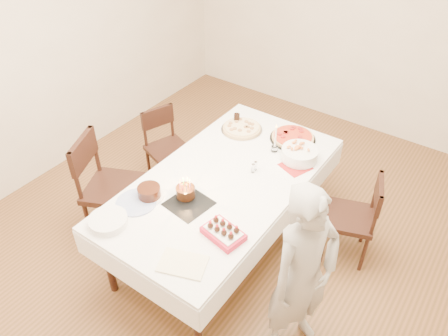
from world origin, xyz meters
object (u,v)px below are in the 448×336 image
Objects in this scene: pizza_pepperoni at (293,137)px; layer_cake at (149,192)px; taper_candle at (275,138)px; strawberry_box at (223,232)px; chair_left_dessert at (114,189)px; pizza_white at (242,128)px; birthday_cake at (185,188)px; dining_table at (224,212)px; pasta_bowl at (300,154)px; cola_glass at (237,119)px; chair_right_savory at (349,217)px; person at (303,276)px; chair_left_savory at (168,150)px.

layer_cake is at bearing -111.78° from pizza_pepperoni.
strawberry_box is (0.21, -1.08, -0.10)m from taper_candle.
chair_left_dessert is 1.27m from strawberry_box.
pizza_white and pizza_pepperoni have the same top height.
pizza_white is 1.04m from birthday_cake.
pasta_bowl reaches higher than dining_table.
chair_left_dessert is at bearing -135.81° from taper_candle.
cola_glass is 0.46× the size of layer_cake.
chair_right_savory reaches higher than strawberry_box.
chair_right_savory is 0.67m from pasta_bowl.
pizza_pepperoni is 1.50× the size of taper_candle.
taper_candle is 0.96× the size of strawberry_box.
person is at bearing 3.47° from strawberry_box.
birthday_cake is (-0.30, -1.17, 0.06)m from pizza_pepperoni.
birthday_cake reaches higher than pasta_bowl.
strawberry_box is at bearing -62.04° from pizza_white.
chair_left_dessert is 1.47m from taper_candle.
chair_left_dessert is at bearing 171.08° from layer_cake.
dining_table is 0.82m from pasta_bowl.
pasta_bowl is at bearing -8.26° from pizza_white.
chair_left_savory is 1.14m from layer_cake.
taper_candle is (1.10, 0.19, 0.48)m from chair_left_savory.
strawberry_box reaches higher than pizza_white.
chair_left_dessert is 0.70× the size of person.
birthday_cake is 0.50m from strawberry_box.
pizza_white is 0.13m from cola_glass.
chair_right_savory is 1.23m from strawberry_box.
pizza_white is 1.35× the size of strawberry_box.
dining_table is 0.98m from chair_left_dessert.
pizza_pepperoni reaches higher than dining_table.
layer_cake is (-1.26, -1.02, 0.38)m from chair_right_savory.
chair_left_dessert is at bearing 175.87° from strawberry_box.
pizza_white is (0.68, 0.30, 0.36)m from chair_left_savory.
chair_left_dessert is 9.62× the size of cola_glass.
taper_candle reaches higher than pasta_bowl.
chair_left_dessert reaches higher than strawberry_box.
birthday_cake is at bearing -81.12° from pizza_white.
pasta_bowl is (0.19, -0.24, 0.04)m from pizza_pepperoni.
chair_left_dessert is at bearing 115.23° from chair_left_savory.
birthday_cake is at bearing -159.48° from chair_right_savory.
dining_table is 9.47× the size of layer_cake.
chair_right_savory is 0.83× the size of chair_left_dessert.
cola_glass is at bearing -172.54° from pizza_pepperoni.
chair_left_dessert is 2.44× the size of pizza_pepperoni.
cola_glass is 1.25m from layer_cake.
chair_right_savory is 3.72× the size of layer_cake.
pizza_pepperoni is at bearing -155.01° from chair_left_dessert.
birthday_cake is 0.52× the size of strawberry_box.
taper_candle reaches higher than chair_left_dessert.
chair_left_savory is 7.83× the size of cola_glass.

